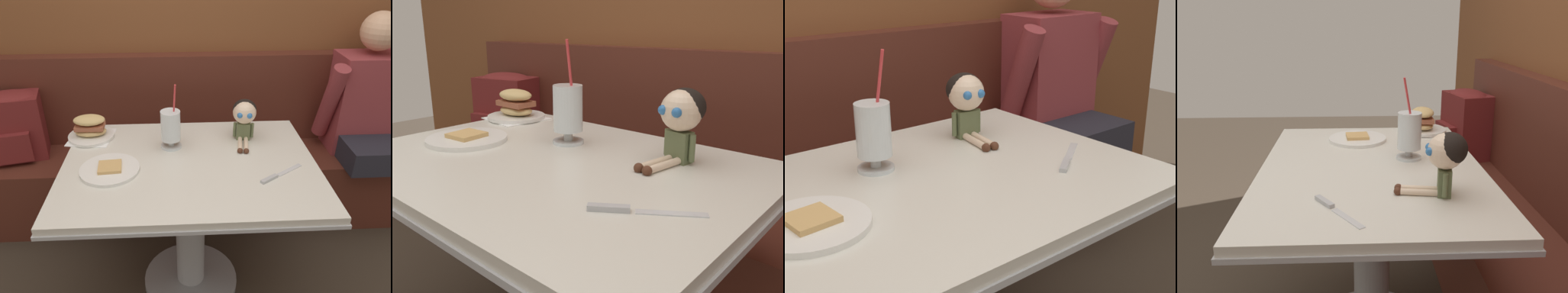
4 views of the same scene
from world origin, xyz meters
TOP-DOWN VIEW (x-y plane):
  - booth_bench at (0.00, 0.81)m, footprint 2.60×0.48m
  - diner_table at (0.00, 0.18)m, footprint 1.11×0.81m
  - toast_plate at (-0.34, 0.13)m, footprint 0.25×0.25m
  - milkshake_glass at (-0.08, 0.33)m, footprint 0.10×0.10m
  - sandwich_plate at (-0.47, 0.44)m, footprint 0.22×0.22m
  - butter_knife at (0.34, 0.05)m, footprint 0.21×0.15m
  - seated_doll at (0.27, 0.39)m, footprint 0.13×0.23m
  - backpack at (-0.98, 0.78)m, footprint 0.34×0.30m

SIDE VIEW (x-z plane):
  - booth_bench at x=0.00m, z-range -0.17..0.83m
  - diner_table at x=0.00m, z-range 0.17..0.91m
  - backpack at x=-0.98m, z-range 0.46..0.86m
  - butter_knife at x=0.34m, z-range 0.74..0.75m
  - toast_plate at x=-0.34m, z-range 0.74..0.76m
  - sandwich_plate at x=-0.47m, z-range 0.73..0.84m
  - milkshake_glass at x=-0.08m, z-range 0.68..1.00m
  - seated_doll at x=0.27m, z-range 0.77..0.97m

